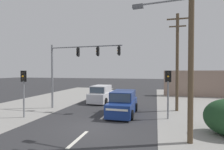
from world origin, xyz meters
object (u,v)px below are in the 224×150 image
utility_pole_foreground_right (188,36)px  pedestal_signal_right_kerb (168,86)px  utility_pole_midground_right (177,60)px  suv_receding_far (101,94)px  traffic_signal_mast (75,62)px  pedestal_signal_left_kerb (24,86)px  suv_oncoming_near (123,103)px

utility_pole_foreground_right → pedestal_signal_right_kerb: bearing=98.6°
utility_pole_foreground_right → utility_pole_midground_right: (0.29, 7.13, -0.74)m
utility_pole_foreground_right → utility_pole_midground_right: size_ratio=1.14×
pedestal_signal_right_kerb → suv_receding_far: (-6.87, 5.52, -1.53)m
pedestal_signal_right_kerb → utility_pole_midground_right: bearing=72.3°
utility_pole_foreground_right → pedestal_signal_right_kerb: utility_pole_foreground_right is taller
traffic_signal_mast → pedestal_signal_left_kerb: bearing=-125.6°
traffic_signal_mast → pedestal_signal_right_kerb: size_ratio=1.93×
utility_pole_foreground_right → pedestal_signal_left_kerb: size_ratio=2.74×
pedestal_signal_left_kerb → suv_receding_far: 8.75m
pedestal_signal_left_kerb → utility_pole_foreground_right: bearing=-9.8°
pedestal_signal_right_kerb → pedestal_signal_left_kerb: size_ratio=1.00×
pedestal_signal_right_kerb → suv_receding_far: 8.94m
utility_pole_midground_right → suv_oncoming_near: utility_pole_midground_right is taller
traffic_signal_mast → suv_receding_far: bearing=74.9°
suv_oncoming_near → suv_receding_far: (-3.40, 4.92, 0.00)m
utility_pole_midground_right → suv_receding_far: size_ratio=1.87×
suv_oncoming_near → utility_pole_midground_right: bearing=27.8°
traffic_signal_mast → pedestal_signal_left_kerb: 4.70m
utility_pole_foreground_right → pedestal_signal_left_kerb: 11.68m
utility_pole_midground_right → suv_oncoming_near: (-4.41, -2.32, -3.62)m
traffic_signal_mast → suv_receding_far: size_ratio=1.51×
pedestal_signal_right_kerb → traffic_signal_mast: bearing=171.5°
utility_pole_foreground_right → suv_receding_far: utility_pole_foreground_right is taller
utility_pole_foreground_right → utility_pole_midground_right: 7.18m
utility_pole_foreground_right → suv_receding_far: (-7.51, 9.73, -4.36)m
traffic_signal_mast → suv_receding_far: (1.16, 4.31, -3.47)m
suv_oncoming_near → suv_receding_far: size_ratio=0.99×
utility_pole_foreground_right → traffic_signal_mast: 10.27m
utility_pole_midground_right → suv_receding_far: (-7.80, 2.60, -3.62)m
traffic_signal_mast → suv_oncoming_near: bearing=-7.6°
pedestal_signal_left_kerb → suv_receding_far: (3.66, 7.80, -1.53)m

